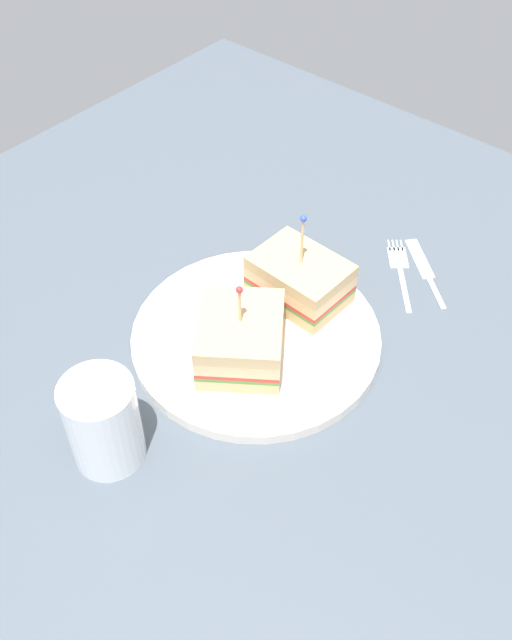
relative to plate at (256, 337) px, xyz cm
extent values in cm
cube|color=#4C5660|center=(0.00, 0.00, -1.63)|extent=(99.93, 99.93, 2.00)
cylinder|color=silver|center=(0.00, 0.00, 0.00)|extent=(26.26, 26.26, 1.25)
cube|color=tan|center=(3.44, 0.90, 1.35)|extent=(12.58, 12.31, 1.45)
cube|color=#478438|center=(3.44, 0.90, 2.28)|extent=(12.58, 12.31, 0.40)
cube|color=red|center=(3.44, 0.90, 2.73)|extent=(12.58, 12.31, 0.50)
cube|color=#E0B784|center=(3.44, 0.90, 3.71)|extent=(12.58, 12.31, 1.46)
cube|color=tan|center=(3.44, 0.90, 5.17)|extent=(12.58, 12.31, 1.45)
cylinder|color=tan|center=(3.44, 0.90, 7.62)|extent=(0.30, 0.30, 4.91)
sphere|color=red|center=(3.44, 0.90, 10.07)|extent=(0.70, 0.70, 0.70)
cube|color=tan|center=(-7.29, 0.42, 1.34)|extent=(7.50, 10.19, 1.42)
cube|color=#478438|center=(-7.29, 0.42, 2.25)|extent=(7.50, 10.19, 0.40)
cube|color=red|center=(-7.29, 0.42, 2.70)|extent=(7.50, 10.19, 0.50)
cube|color=#E0B784|center=(-7.29, 0.42, 3.61)|extent=(7.50, 10.19, 1.32)
cube|color=tan|center=(-7.29, 0.42, 4.98)|extent=(7.50, 10.19, 1.42)
cylinder|color=tan|center=(-7.29, 0.42, 8.22)|extent=(0.30, 0.30, 6.48)
sphere|color=blue|center=(-7.29, 0.42, 11.46)|extent=(0.70, 0.70, 0.70)
cylinder|color=gold|center=(19.35, -1.32, 2.79)|extent=(5.87, 5.87, 6.83)
cylinder|color=white|center=(19.35, -1.32, 4.08)|extent=(6.67, 6.67, 9.42)
cube|color=silver|center=(-16.83, 7.82, -0.45)|extent=(5.97, 5.21, 0.35)
cube|color=silver|center=(-20.99, 4.27, -0.45)|extent=(4.17, 4.01, 0.35)
cube|color=silver|center=(-23.15, 3.41, -0.45)|extent=(1.64, 1.43, 0.35)
cube|color=silver|center=(-22.83, 3.03, -0.45)|extent=(1.64, 1.43, 0.35)
cube|color=silver|center=(-22.50, 2.65, -0.45)|extent=(1.64, 1.43, 0.35)
cube|color=silver|center=(-22.18, 2.27, -0.45)|extent=(1.64, 1.43, 0.35)
cube|color=silver|center=(-19.24, 10.25, -0.45)|extent=(4.79, 5.50, 0.35)
cube|color=silver|center=(-22.57, 6.32, -0.45)|extent=(5.67, 6.31, 0.24)
camera|label=1|loc=(39.27, 33.45, 56.96)|focal=40.81mm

